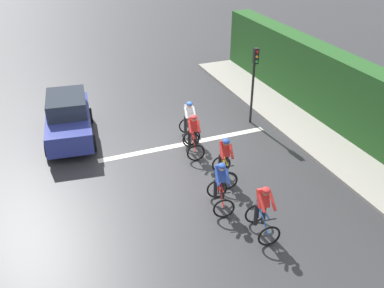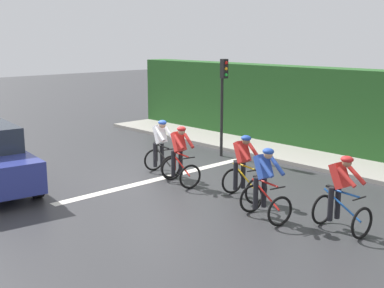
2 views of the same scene
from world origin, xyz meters
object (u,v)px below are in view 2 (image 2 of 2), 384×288
cyclist_trailing (161,148)px  traffic_light_near_crossing (223,92)px  cyclist_lead (341,195)px  cyclist_second (265,185)px  cyclist_fourth (180,156)px  cyclist_mid (243,168)px

cyclist_trailing → traffic_light_near_crossing: 3.35m
cyclist_lead → cyclist_second: (0.59, -1.57, 0.00)m
cyclist_lead → cyclist_trailing: same height
traffic_light_near_crossing → cyclist_trailing: bearing=6.1°
traffic_light_near_crossing → cyclist_fourth: bearing=24.2°
cyclist_fourth → traffic_light_near_crossing: size_ratio=0.50×
cyclist_fourth → traffic_light_near_crossing: (-3.31, -1.49, 1.43)m
cyclist_second → cyclist_mid: (-0.77, -1.30, 0.00)m
cyclist_trailing → cyclist_second: bearing=80.6°
cyclist_mid → traffic_light_near_crossing: 4.85m
cyclist_mid → cyclist_trailing: size_ratio=1.00×
cyclist_lead → cyclist_fourth: (0.13, -4.94, 0.00)m
cyclist_mid → cyclist_lead: bearing=86.3°
cyclist_lead → cyclist_fourth: bearing=-88.4°
traffic_light_near_crossing → cyclist_lead: bearing=63.7°
traffic_light_near_crossing → cyclist_second: bearing=52.2°
cyclist_fourth → cyclist_trailing: same height
cyclist_second → cyclist_fourth: same height
cyclist_fourth → cyclist_mid: bearing=98.8°
cyclist_lead → cyclist_trailing: (-0.16, -6.11, 0.00)m
cyclist_lead → cyclist_trailing: bearing=-91.5°
cyclist_mid → cyclist_trailing: (0.02, -3.23, 0.00)m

